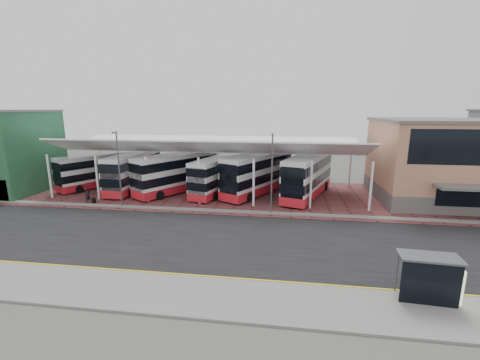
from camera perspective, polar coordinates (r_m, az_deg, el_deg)
The scene contains 21 objects.
ground at distance 26.99m, azimuth 0.58°, elevation -10.03°, with size 140.00×140.00×0.00m, color #4B4D48.
road at distance 26.08m, azimuth 0.29°, elevation -10.85°, with size 120.00×14.00×0.02m, color black.
forecourt at distance 39.12m, azimuth 5.97°, elevation -2.80°, with size 72.00×16.00×0.06m, color brown.
sidewalk at distance 19.07m, azimuth -3.16°, elevation -20.20°, with size 120.00×4.00×0.14m, color slate.
north_kerb at distance 32.74m, azimuth 2.00°, elevation -5.76°, with size 120.00×0.80×0.14m, color slate.
yellow_line_near at distance 20.77m, azimuth -2.04°, elevation -17.36°, with size 120.00×0.12×0.01m, color yellow.
yellow_line_far at distance 21.03m, azimuth -1.89°, elevation -16.95°, with size 120.00×0.12×0.01m, color yellow.
canopy at distance 39.98m, azimuth -5.38°, elevation 5.97°, with size 37.00×11.63×7.07m.
terminal at distance 43.78m, azimuth 34.86°, elevation 2.83°, with size 18.40×14.40×9.25m.
shop_green at distance 49.02m, azimuth -34.80°, elevation 4.20°, with size 6.40×10.20×10.22m.
lamp_west at distance 35.94m, azimuth -20.73°, elevation 2.14°, with size 0.16×0.90×8.07m.
lamp_east at distance 31.58m, azimuth 5.68°, elevation 1.55°, with size 0.16×0.90×8.07m.
bus_0 at distance 47.02m, azimuth -23.90°, elevation 1.54°, with size 7.25×10.44×4.36m.
bus_1 at distance 43.89m, azimuth -18.37°, elevation 1.49°, with size 2.97×11.48×4.72m.
bus_2 at distance 40.97m, azimuth -11.11°, elevation 1.22°, with size 8.52×11.34×4.82m.
bus_3 at distance 39.93m, azimuth -3.89°, elevation 0.86°, with size 5.20×11.06×4.44m.
bus_4 at distance 39.55m, azimuth 3.23°, elevation 1.14°, with size 8.14×11.95×4.97m.
bus_5 at distance 39.06m, azimuth 11.97°, elevation 0.73°, with size 6.63×12.28×4.97m.
pedestrian at distance 39.46m, azimuth -25.41°, elevation -2.50°, with size 0.64×0.42×1.75m, color black.
suitcase at distance 39.23m, azimuth -24.56°, elevation -3.34°, with size 0.37×0.26×0.63m, color black.
bus_shelter at distance 20.59m, azimuth 31.36°, elevation -14.28°, with size 3.27×1.67×2.54m.
Camera 1 is at (3.21, -24.70, 10.41)m, focal length 24.00 mm.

